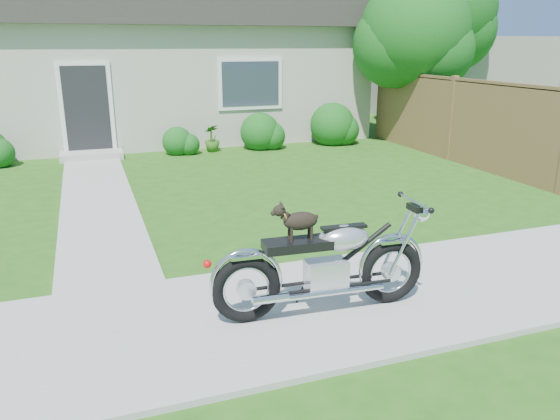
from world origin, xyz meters
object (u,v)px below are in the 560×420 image
at_px(tree_far, 443,15).
at_px(fence, 452,119).
at_px(house, 136,59).
at_px(motorcycle_with_dog, 326,264).
at_px(tree_near, 420,37).
at_px(potted_plant_right, 212,138).

bearing_deg(tree_far, fence, -121.21).
distance_m(fence, tree_far, 5.76).
relative_size(house, tree_far, 2.38).
relative_size(tree_far, motorcycle_with_dog, 2.38).
relative_size(house, motorcycle_with_dog, 5.66).
bearing_deg(tree_near, fence, -100.71).
height_order(house, tree_far, tree_far).
distance_m(tree_near, motorcycle_with_dog, 10.42).
bearing_deg(potted_plant_right, tree_far, 12.24).
relative_size(house, fence, 1.90).
relative_size(tree_near, potted_plant_right, 6.42).
bearing_deg(fence, motorcycle_with_dog, -134.36).
distance_m(fence, potted_plant_right, 5.71).
bearing_deg(fence, potted_plant_right, 150.45).
distance_m(tree_far, potted_plant_right, 8.40).
bearing_deg(motorcycle_with_dog, potted_plant_right, 87.95).
xyz_separation_m(tree_near, motorcycle_with_dog, (-6.22, -8.06, -2.20)).
xyz_separation_m(house, tree_far, (9.00, -1.79, 1.24)).
bearing_deg(potted_plant_right, tree_near, -7.32).
bearing_deg(motorcycle_with_dog, tree_near, 56.05).
height_order(house, tree_near, house).
height_order(fence, potted_plant_right, fence).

